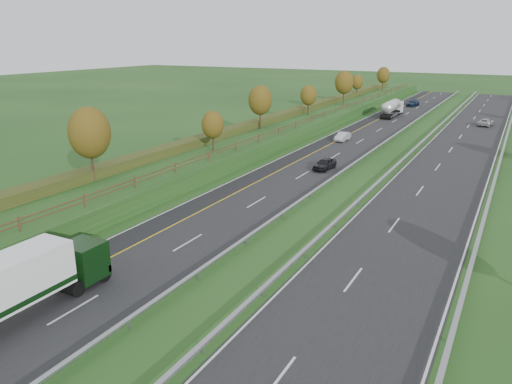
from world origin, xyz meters
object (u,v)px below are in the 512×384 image
at_px(road_tanker, 392,108).
at_px(car_dark_near, 325,164).
at_px(car_small_far, 413,103).
at_px(car_oncoming, 486,122).
at_px(car_silver_mid, 343,136).

bearing_deg(road_tanker, car_dark_near, -86.00).
distance_m(car_small_far, car_oncoming, 29.80).
bearing_deg(car_small_far, car_oncoming, -44.73).
distance_m(car_silver_mid, car_small_far, 50.50).
relative_size(car_dark_near, car_small_far, 0.83).
distance_m(road_tanker, car_silver_mid, 31.00).
relative_size(car_dark_near, car_oncoming, 0.87).
relative_size(road_tanker, car_silver_mid, 2.68).
bearing_deg(car_dark_near, car_small_far, 97.93).
xyz_separation_m(car_dark_near, car_silver_mid, (-4.09, 19.23, -0.04)).
distance_m(road_tanker, car_small_far, 19.55).
relative_size(car_small_far, car_oncoming, 1.04).
bearing_deg(car_oncoming, car_silver_mid, 61.40).
height_order(road_tanker, car_silver_mid, road_tanker).
distance_m(road_tanker, car_oncoming, 19.39).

